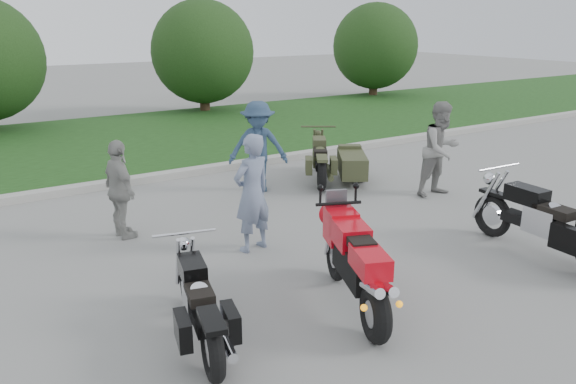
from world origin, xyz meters
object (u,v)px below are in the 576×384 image
cruiser_left (200,308)px  cruiser_right (550,226)px  sportbike_red (356,262)px  person_grey (441,149)px  person_denim (258,147)px  person_stripe (252,193)px  person_back (120,190)px  cruiser_sidecar (339,163)px

cruiser_left → cruiser_right: (5.11, -0.64, 0.08)m
cruiser_right → sportbike_red: bearing=177.1°
person_grey → person_denim: size_ratio=1.02×
cruiser_right → person_stripe: size_ratio=1.42×
person_stripe → person_grey: (4.40, 0.42, 0.03)m
cruiser_left → cruiser_right: size_ratio=0.83×
person_back → cruiser_left: bearing=169.6°
cruiser_sidecar → person_back: (-4.81, -0.70, 0.38)m
person_grey → cruiser_left: bearing=-158.8°
cruiser_sidecar → person_grey: 2.16m
cruiser_left → person_grey: (6.11, 2.36, 0.50)m
person_grey → person_back: bearing=169.5°
cruiser_left → person_back: 3.49m
cruiser_left → sportbike_red: bearing=4.5°
person_denim → person_back: 3.23m
sportbike_red → person_denim: (1.45, 4.79, 0.29)m
cruiser_sidecar → person_back: person_back is taller
cruiser_left → cruiser_sidecar: cruiser_sidecar is taller
cruiser_right → person_back: bearing=142.9°
sportbike_red → person_denim: 5.02m
person_grey → cruiser_sidecar: bearing=120.7°
cruiser_sidecar → person_stripe: (-3.33, -2.23, 0.48)m
person_grey → person_denim: bearing=143.0°
person_grey → person_back: (-5.87, 1.10, -0.13)m
cruiser_left → person_denim: 5.59m
person_stripe → person_grey: 4.42m
sportbike_red → person_back: bearing=134.7°
sportbike_red → cruiser_right: sportbike_red is taller
cruiser_right → person_denim: person_denim is taller
sportbike_red → person_back: size_ratio=1.33×
cruiser_left → cruiser_sidecar: (5.04, 4.16, -0.01)m
person_stripe → person_denim: person_denim is taller
sportbike_red → cruiser_sidecar: size_ratio=1.00×
person_stripe → person_back: size_ratio=1.12×
sportbike_red → person_back: 4.09m
cruiser_left → cruiser_right: cruiser_right is taller
cruiser_sidecar → cruiser_left: bearing=-107.7°
cruiser_left → person_back: size_ratio=1.32×
person_denim → person_grey: bearing=-7.4°
cruiser_right → person_denim: (-1.82, 5.13, 0.41)m
sportbike_red → person_stripe: size_ratio=1.18×
cruiser_left → cruiser_sidecar: 6.54m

